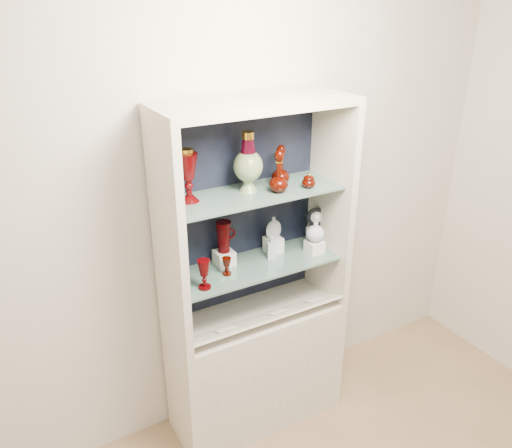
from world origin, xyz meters
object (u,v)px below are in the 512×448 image
enamel_urn (248,162)px  clear_square_bottle (272,247)px  ruby_decanter_b (281,164)px  ruby_pitcher (224,237)px  pedestal_lamp_right (188,176)px  cameo_medallion (316,218)px  lidded_bowl (309,180)px  ruby_goblet_small (227,266)px  cobalt_goblet (180,273)px  flat_flask (274,227)px  ruby_goblet_tall (204,274)px  ruby_decanter_a (279,169)px  pedestal_lamp_left (167,179)px  clear_round_decanter (316,228)px

enamel_urn → clear_square_bottle: 0.52m
ruby_decanter_b → ruby_pitcher: 0.49m
pedestal_lamp_right → clear_square_bottle: (0.45, -0.03, -0.48)m
cameo_medallion → enamel_urn: bearing=-154.4°
ruby_decanter_b → lidded_bowl: ruby_decanter_b is taller
clear_square_bottle → cameo_medallion: 0.34m
ruby_goblet_small → pedestal_lamp_right: bearing=156.7°
cobalt_goblet → ruby_goblet_small: cobalt_goblet is taller
ruby_pitcher → flat_flask: ruby_pitcher is taller
ruby_goblet_small → ruby_goblet_tall: bearing=-156.9°
ruby_decanter_a → flat_flask: 0.42m
flat_flask → pedestal_lamp_left: bearing=-174.5°
ruby_decanter_a → pedestal_lamp_left: bearing=167.3°
ruby_decanter_b → flat_flask: (-0.01, 0.04, -0.38)m
cobalt_goblet → clear_round_decanter: (0.81, 0.00, 0.06)m
ruby_decanter_b → clear_round_decanter: (0.19, -0.08, -0.38)m
cobalt_goblet → cameo_medallion: (0.88, 0.09, 0.07)m
pedestal_lamp_left → cobalt_goblet: 0.47m
pedestal_lamp_right → ruby_decanter_b: bearing=-1.0°
ruby_decanter_b → ruby_pitcher: ruby_decanter_b is taller
clear_round_decanter → pedestal_lamp_right: bearing=173.0°
cobalt_goblet → ruby_goblet_small: (0.26, 0.02, -0.04)m
ruby_goblet_small → cameo_medallion: (0.62, 0.07, 0.12)m
ruby_goblet_small → clear_round_decanter: 0.56m
ruby_goblet_tall → lidded_bowl: bearing=0.8°
ruby_decanter_b → ruby_pitcher: (-0.32, 0.05, -0.37)m
ruby_decanter_b → cameo_medallion: size_ratio=1.73×
ruby_decanter_b → clear_square_bottle: (-0.06, -0.02, -0.46)m
pedestal_lamp_left → ruby_decanter_a: bearing=-12.7°
pedestal_lamp_left → flat_flask: bearing=1.3°
pedestal_lamp_left → ruby_decanter_b: 0.62m
enamel_urn → clear_square_bottle: enamel_urn is taller
lidded_bowl → flat_flask: size_ratio=0.61×
lidded_bowl → clear_square_bottle: lidded_bowl is taller
pedestal_lamp_right → ruby_decanter_a: 0.46m
ruby_goblet_tall → cameo_medallion: (0.77, 0.14, 0.09)m
enamel_urn → ruby_pitcher: enamel_urn is taller
ruby_pitcher → clear_round_decanter: size_ratio=1.09×
lidded_bowl → ruby_pitcher: lidded_bowl is taller
enamel_urn → cameo_medallion: 0.61m
pedestal_lamp_left → cameo_medallion: pedestal_lamp_left is taller
pedestal_lamp_left → cobalt_goblet: (-0.00, -0.11, -0.46)m
ruby_decanter_b → lidded_bowl: size_ratio=2.82×
cobalt_goblet → ruby_goblet_tall: size_ratio=1.17×
clear_square_bottle → flat_flask: flat_flask is taller
enamel_urn → clear_round_decanter: bearing=-11.1°
ruby_decanter_a → ruby_goblet_tall: ruby_decanter_a is taller
enamel_urn → cameo_medallion: (0.45, 0.01, -0.41)m
pedestal_lamp_right → lidded_bowl: 0.63m
ruby_pitcher → ruby_decanter_b: bearing=-8.0°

